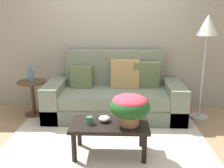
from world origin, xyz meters
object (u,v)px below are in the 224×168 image
Objects in this scene: floor_lamp at (207,34)px; coffee_mug at (90,120)px; coffee_table at (110,128)px; potted_plant at (130,106)px; couch at (115,97)px; table_vase at (31,75)px; side_table at (32,92)px; snack_bowl at (104,118)px.

floor_lamp is 13.28× the size of coffee_mug.
coffee_table is 0.56× the size of floor_lamp.
potted_plant is (-1.20, -1.21, -0.74)m from floor_lamp.
couch is 1.33m from potted_plant.
coffee_mug is at bearing -47.49° from table_vase.
snack_bowl is at bearing -41.75° from side_table.
coffee_table is 6.47× the size of snack_bowl.
coffee_mug is 0.18m from snack_bowl.
table_vase is (-1.58, 1.23, 0.06)m from potted_plant.
table_vase is at bearing 138.23° from snack_bowl.
snack_bowl is at bearing 23.63° from coffee_mug.
couch reaches higher than coffee_table.
potted_plant reaches higher than coffee_mug.
floor_lamp is 6.44× the size of table_vase.
floor_lamp is 2.25m from coffee_mug.
table_vase is (-0.01, 0.01, 0.29)m from side_table.
side_table reaches higher than snack_bowl.
snack_bowl is at bearing -41.77° from table_vase.
coffee_table is 3.57× the size of table_vase.
side_table is (-1.35, 1.19, 0.07)m from coffee_table.
coffee_table is (-0.03, -1.25, 0.02)m from couch.
coffee_mug is (-1.67, -1.20, -0.92)m from floor_lamp.
coffee_table is at bearing -41.39° from table_vase.
couch is 1.25m from coffee_table.
snack_bowl is at bearing -94.60° from couch.
couch is 1.21m from snack_bowl.
snack_bowl is (-1.50, -1.13, -0.93)m from floor_lamp.
side_table is 2.33× the size of table_vase.
potted_plant is at bearing -134.94° from floor_lamp.
table_vase reaches higher than coffee_table.
snack_bowl is (1.28, -1.14, 0.04)m from side_table.
floor_lamp is at bearing 45.06° from potted_plant.
couch is at bearing 85.40° from snack_bowl.
couch is at bearing 2.27° from table_vase.
table_vase is at bearing 179.55° from floor_lamp.
coffee_table is 7.37× the size of coffee_mug.
side_table is at bearing 179.65° from floor_lamp.
snack_bowl reaches higher than coffee_table.
floor_lamp reaches higher than coffee_mug.
table_vase reaches higher than coffee_mug.
floor_lamp is at bearing 39.17° from coffee_table.
snack_bowl is 1.74m from table_vase.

